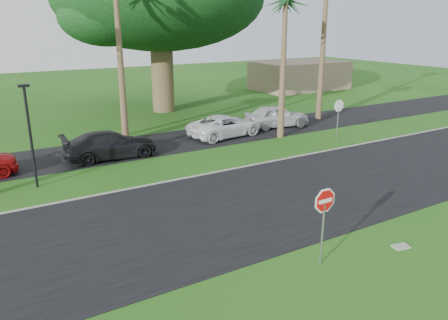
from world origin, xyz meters
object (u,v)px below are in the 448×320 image
(car_minivan, at_px, (225,126))
(stop_sign_far, at_px, (338,111))
(car_pickup, at_px, (277,116))
(stop_sign_near, at_px, (324,211))
(car_dark, at_px, (110,145))

(car_minivan, bearing_deg, stop_sign_far, -130.27)
(stop_sign_far, relative_size, car_pickup, 0.57)
(stop_sign_near, xyz_separation_m, car_pickup, (10.05, 15.43, -1.00))
(car_dark, bearing_deg, car_minivan, -81.64)
(car_dark, relative_size, car_pickup, 1.12)
(car_pickup, bearing_deg, stop_sign_far, -151.12)
(stop_sign_near, bearing_deg, car_pickup, 56.94)
(stop_sign_near, xyz_separation_m, car_minivan, (5.50, 14.95, -1.08))
(stop_sign_far, distance_m, car_minivan, 7.27)
(stop_sign_far, bearing_deg, car_dark, -12.77)
(stop_sign_far, relative_size, car_minivan, 0.52)
(stop_sign_near, distance_m, car_pickup, 18.44)
(stop_sign_far, height_order, car_dark, stop_sign_far)
(stop_sign_far, bearing_deg, car_pickup, -71.84)
(stop_sign_near, height_order, stop_sign_far, same)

